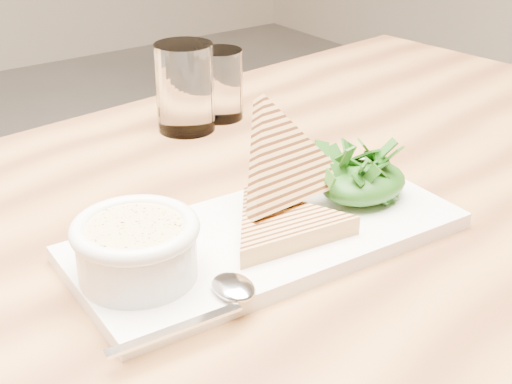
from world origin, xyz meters
TOP-DOWN VIEW (x-y plane):
  - table_top at (0.15, -0.16)m, footprint 1.38×1.00m
  - table_leg_br at (0.75, 0.22)m, footprint 0.06×0.06m
  - platter at (0.05, -0.19)m, footprint 0.40×0.19m
  - soup_bowl at (-0.09, -0.19)m, footprint 0.10×0.10m
  - soup at (-0.09, -0.19)m, footprint 0.09×0.09m
  - bowl_rim at (-0.09, -0.19)m, footprint 0.11×0.11m
  - sandwich_flat at (0.06, -0.20)m, footprint 0.17×0.17m
  - sandwich_lean at (0.09, -0.17)m, footprint 0.16×0.17m
  - salad_base at (0.18, -0.19)m, footprint 0.10×0.08m
  - arugula_pile at (0.18, -0.19)m, footprint 0.11×0.10m
  - spoon_bowl at (-0.04, -0.26)m, footprint 0.04×0.05m
  - spoon_handle at (-0.10, -0.28)m, footprint 0.12×0.02m
  - glass_near at (0.15, 0.13)m, footprint 0.08×0.08m
  - glass_far at (0.21, 0.14)m, footprint 0.07×0.07m

SIDE VIEW (x-z plane):
  - table_leg_br at x=0.75m, z-range 0.00..0.69m
  - table_top at x=0.15m, z-range 0.69..0.73m
  - platter at x=0.05m, z-range 0.73..0.74m
  - spoon_handle at x=-0.10m, z-range 0.75..0.75m
  - spoon_bowl at x=-0.04m, z-range 0.74..0.76m
  - sandwich_flat at x=0.06m, z-range 0.74..0.76m
  - salad_base at x=0.18m, z-range 0.74..0.78m
  - soup_bowl at x=-0.09m, z-range 0.74..0.79m
  - arugula_pile at x=0.18m, z-range 0.74..0.80m
  - glass_far at x=0.21m, z-range 0.73..0.83m
  - glass_near at x=0.15m, z-range 0.73..0.85m
  - soup at x=-0.09m, z-range 0.79..0.80m
  - bowl_rim at x=-0.09m, z-range 0.79..0.80m
  - sandwich_lean at x=0.09m, z-range 0.71..0.88m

